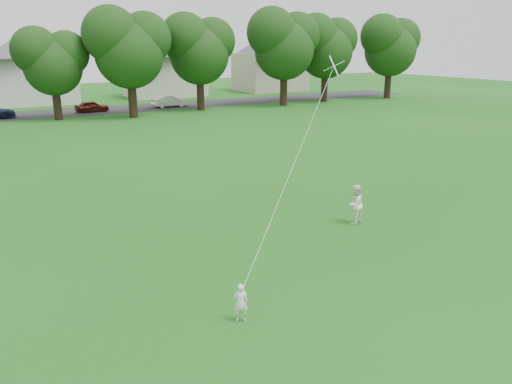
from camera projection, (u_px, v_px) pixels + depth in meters
ground at (286, 289)px, 13.95m from camera, size 160.00×160.00×0.00m
street at (46, 114)px, 48.62m from camera, size 90.00×7.00×0.01m
toddler at (241, 303)px, 12.23m from camera, size 0.43×0.37×1.01m
older_boy at (355, 204)px, 18.87m from camera, size 0.87×0.76×1.51m
kite at (299, 152)px, 16.20m from camera, size 4.50×3.84×11.67m
tree_row at (79, 42)px, 42.96m from camera, size 83.16×8.82×10.63m
house_row at (37, 59)px, 56.00m from camera, size 76.44×13.55×10.55m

